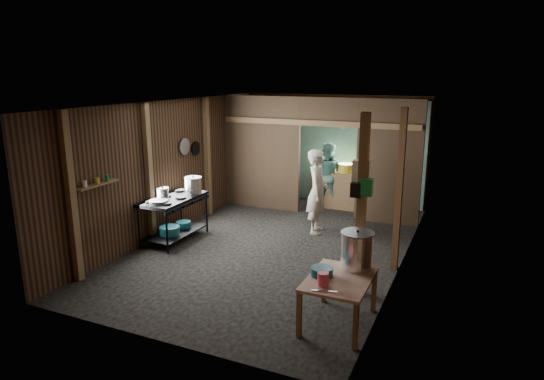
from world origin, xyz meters
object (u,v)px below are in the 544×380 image
at_px(stock_pot, 357,251).
at_px(pink_bucket, 323,279).
at_px(gas_range, 174,219).
at_px(stove_pot_large, 193,186).
at_px(prep_table, 339,301).
at_px(cook, 317,192).
at_px(yellow_tub, 346,168).

relative_size(stock_pot, pink_bucket, 3.09).
relative_size(gas_range, stove_pot_large, 4.22).
bearing_deg(pink_bucket, gas_range, 150.82).
height_order(prep_table, pink_bucket, pink_bucket).
relative_size(stove_pot_large, stock_pot, 0.66).
bearing_deg(gas_range, stock_pot, -18.94).
relative_size(gas_range, cook, 0.85).
bearing_deg(cook, gas_range, 112.66).
bearing_deg(prep_table, gas_range, 155.12).
distance_m(prep_table, stove_pot_large, 4.20).
xyz_separation_m(stove_pot_large, yellow_tub, (2.18, 3.04, -0.04)).
height_order(prep_table, cook, cook).
height_order(gas_range, yellow_tub, yellow_tub).
distance_m(pink_bucket, cook, 3.76).
xyz_separation_m(gas_range, cook, (2.31, 1.53, 0.42)).
xyz_separation_m(stock_pot, pink_bucket, (-0.23, -0.69, -0.15)).
xyz_separation_m(pink_bucket, cook, (-1.28, 3.53, 0.13)).
bearing_deg(stove_pot_large, cook, 27.25).
xyz_separation_m(gas_range, yellow_tub, (2.35, 3.47, 0.53)).
distance_m(stove_pot_large, stock_pot, 4.04).
distance_m(prep_table, stock_pot, 0.69).
distance_m(stock_pot, yellow_tub, 5.00).
relative_size(stock_pot, yellow_tub, 1.39).
distance_m(yellow_tub, cook, 1.94).
xyz_separation_m(stove_pot_large, stock_pot, (3.65, -1.74, -0.13)).
distance_m(gas_range, yellow_tub, 4.22).
relative_size(pink_bucket, cook, 0.10).
height_order(gas_range, stove_pot_large, stove_pot_large).
relative_size(gas_range, pink_bucket, 8.64).
height_order(stove_pot_large, stock_pot, stove_pot_large).
xyz_separation_m(pink_bucket, yellow_tub, (-1.24, 5.47, 0.25)).
distance_m(prep_table, yellow_tub, 5.40).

